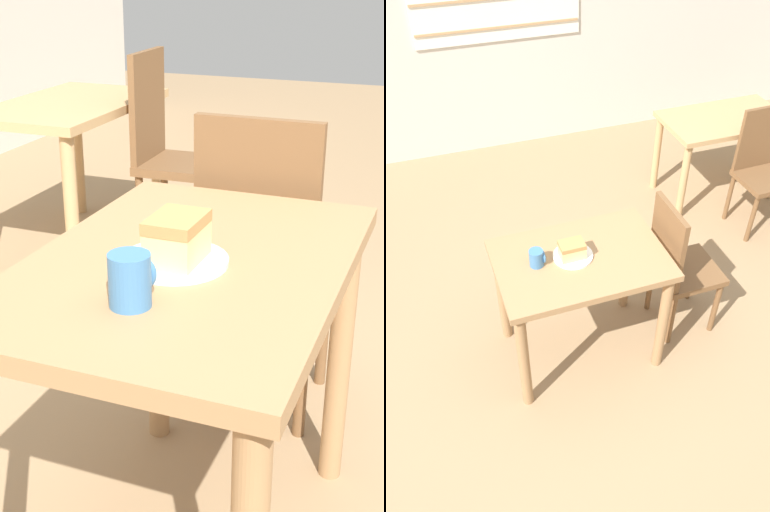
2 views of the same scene
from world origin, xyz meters
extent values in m
cube|color=#9E754C|center=(-0.06, 0.34, 0.75)|extent=(0.91, 0.61, 0.04)
cylinder|color=#9E754C|center=(0.34, 0.08, 0.36)|extent=(0.06, 0.06, 0.73)
cylinder|color=#9E754C|center=(0.34, 0.59, 0.36)|extent=(0.06, 0.06, 0.73)
cube|color=tan|center=(1.59, 1.58, 0.69)|extent=(0.98, 0.57, 0.04)
cylinder|color=tan|center=(1.15, 1.35, 0.33)|extent=(0.06, 0.06, 0.67)
cylinder|color=tan|center=(2.03, 1.35, 0.33)|extent=(0.06, 0.06, 0.67)
cylinder|color=tan|center=(2.03, 1.82, 0.33)|extent=(0.06, 0.06, 0.67)
cube|color=brown|center=(0.63, 0.35, 0.44)|extent=(0.36, 0.36, 0.04)
cylinder|color=brown|center=(0.78, 0.20, 0.21)|extent=(0.04, 0.04, 0.42)
cylinder|color=brown|center=(0.78, 0.51, 0.21)|extent=(0.04, 0.04, 0.42)
cylinder|color=brown|center=(0.48, 0.20, 0.21)|extent=(0.04, 0.04, 0.42)
cylinder|color=brown|center=(0.48, 0.51, 0.21)|extent=(0.04, 0.04, 0.42)
cube|color=brown|center=(0.46, 0.35, 0.70)|extent=(0.03, 0.35, 0.49)
cube|color=brown|center=(1.66, 1.05, 0.44)|extent=(0.38, 0.38, 0.04)
cylinder|color=brown|center=(1.52, 0.90, 0.21)|extent=(0.04, 0.04, 0.42)
cylinder|color=brown|center=(1.82, 0.91, 0.21)|extent=(0.04, 0.04, 0.42)
cylinder|color=brown|center=(1.51, 1.20, 0.21)|extent=(0.04, 0.04, 0.42)
cylinder|color=brown|center=(1.81, 1.21, 0.21)|extent=(0.04, 0.04, 0.42)
cube|color=brown|center=(1.66, 1.22, 0.70)|extent=(0.35, 0.04, 0.49)
cylinder|color=white|center=(-0.10, 0.35, 0.77)|extent=(0.21, 0.21, 0.01)
cube|color=#E0C67F|center=(-0.11, 0.34, 0.81)|extent=(0.13, 0.09, 0.07)
cube|color=#B27F47|center=(-0.11, 0.34, 0.86)|extent=(0.13, 0.10, 0.02)
cylinder|color=teal|center=(-0.30, 0.35, 0.82)|extent=(0.07, 0.07, 0.10)
torus|color=teal|center=(-0.26, 0.35, 0.82)|extent=(0.01, 0.07, 0.07)
camera|label=1|loc=(-1.28, -0.15, 1.32)|focal=50.00mm
camera|label=2|loc=(-0.72, -1.50, 2.52)|focal=35.00mm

